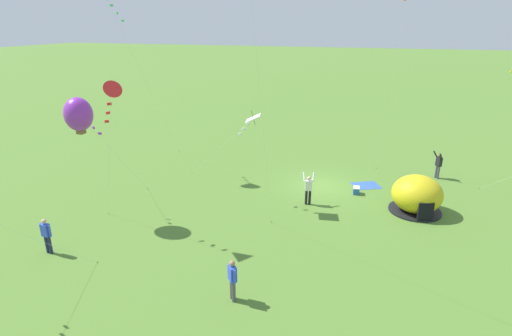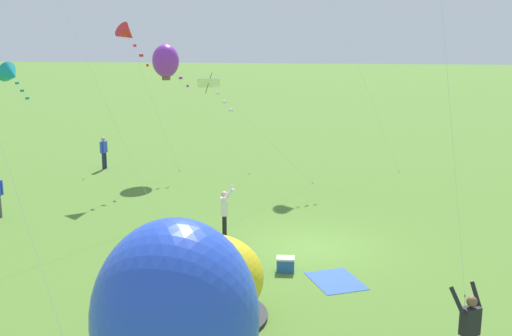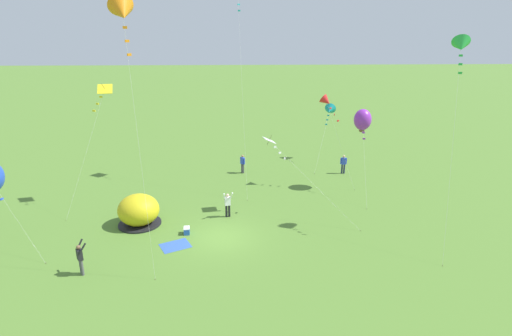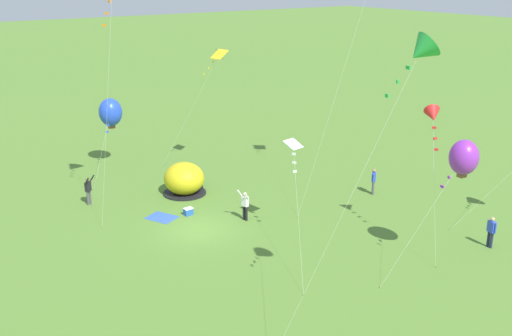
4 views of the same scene
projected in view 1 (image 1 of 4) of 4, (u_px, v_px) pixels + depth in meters
The scene contains 11 objects.
ground_plane at pixel (321, 186), 25.71m from camera, with size 300.00×300.00×0.00m, color #517A2D.
popup_tent at pixel (417, 195), 21.90m from camera, with size 2.81×2.81×2.10m.
picnic_blanket at pixel (366, 185), 25.73m from camera, with size 1.70×1.30×0.01m, color #3359A5.
cooler_box at pixel (356, 190), 24.45m from camera, with size 0.41×0.56×0.44m.
person_watching_sky at pixel (232, 278), 14.84m from camera, with size 0.43×0.47×1.72m.
person_with_toddler at pixel (438, 164), 26.62m from camera, with size 0.67×0.72×1.89m.
person_far_back at pixel (46, 234), 17.91m from camera, with size 0.59×0.28×1.72m.
person_arms_raised at pixel (308, 188), 22.78m from camera, with size 0.69×0.56×1.89m.
kite_red at pixel (111, 93), 17.39m from camera, with size 3.07×2.29×7.57m.
kite_purple at pixel (78, 115), 19.47m from camera, with size 1.36×5.11×6.53m.
kite_white at pixel (250, 121), 21.38m from camera, with size 6.17×4.19×5.54m.
Camera 1 is at (-3.13, 23.90, 9.94)m, focal length 28.00 mm.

